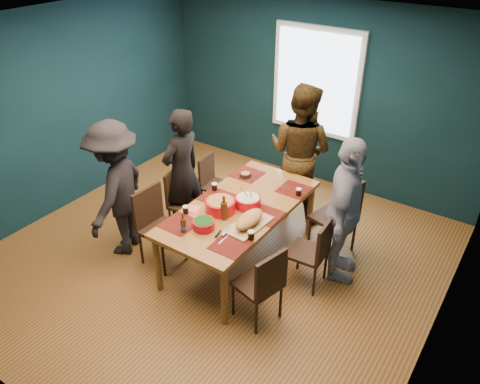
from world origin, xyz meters
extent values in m
cube|color=olive|center=(0.00, 0.00, -0.01)|extent=(5.00, 5.00, 0.01)
cube|color=silver|center=(0.00, 0.00, 2.70)|extent=(5.00, 5.00, 0.01)
cube|color=#0F2A34|center=(-2.50, 0.00, 1.35)|extent=(0.01, 5.00, 2.70)
cube|color=#0F2A34|center=(2.50, 0.00, 1.35)|extent=(0.01, 5.00, 2.70)
cube|color=#0F2A34|center=(0.00, 2.50, 1.35)|extent=(5.00, 0.01, 2.70)
cube|color=white|center=(0.00, 2.47, 1.55)|extent=(1.35, 0.06, 1.55)
cube|color=brown|center=(0.27, 0.14, 0.75)|extent=(1.02, 2.04, 0.05)
cylinder|color=brown|center=(-0.18, -0.79, 0.36)|extent=(0.07, 0.07, 0.72)
cylinder|color=brown|center=(0.71, -0.79, 0.36)|extent=(0.07, 0.07, 0.72)
cylinder|color=brown|center=(-0.18, 1.08, 0.36)|extent=(0.07, 0.07, 0.72)
cylinder|color=brown|center=(0.71, 1.08, 0.36)|extent=(0.07, 0.07, 0.72)
cube|color=black|center=(-0.60, 0.86, 0.40)|extent=(0.41, 0.41, 0.04)
cube|color=black|center=(-0.77, 0.84, 0.62)|extent=(0.07, 0.37, 0.41)
cylinder|color=black|center=(-0.74, 0.69, 0.19)|extent=(0.03, 0.03, 0.38)
cylinder|color=black|center=(-0.43, 0.72, 0.19)|extent=(0.03, 0.03, 0.38)
cylinder|color=black|center=(-0.77, 1.00, 0.19)|extent=(0.03, 0.03, 0.38)
cylinder|color=black|center=(-0.46, 1.04, 0.19)|extent=(0.03, 0.03, 0.38)
cube|color=black|center=(-0.62, 0.24, 0.43)|extent=(0.46, 0.46, 0.04)
cube|color=black|center=(-0.80, 0.21, 0.66)|extent=(0.11, 0.40, 0.44)
cylinder|color=black|center=(-0.76, 0.05, 0.20)|extent=(0.03, 0.03, 0.41)
cylinder|color=black|center=(-0.42, 0.11, 0.20)|extent=(0.03, 0.03, 0.41)
cylinder|color=black|center=(-0.82, 0.38, 0.20)|extent=(0.03, 0.03, 0.41)
cylinder|color=black|center=(-0.48, 0.44, 0.20)|extent=(0.03, 0.03, 0.41)
cube|color=black|center=(-0.47, -0.40, 0.46)|extent=(0.45, 0.45, 0.04)
cube|color=black|center=(-0.66, -0.39, 0.72)|extent=(0.06, 0.43, 0.47)
cylinder|color=black|center=(-0.66, -0.58, 0.22)|extent=(0.03, 0.03, 0.44)
cylinder|color=black|center=(-0.29, -0.59, 0.22)|extent=(0.03, 0.03, 0.44)
cylinder|color=black|center=(-0.64, -0.21, 0.22)|extent=(0.03, 0.03, 0.44)
cylinder|color=black|center=(-0.27, -0.22, 0.22)|extent=(0.03, 0.03, 0.44)
cube|color=black|center=(1.09, 0.93, 0.48)|extent=(0.54, 0.54, 0.04)
cube|color=black|center=(1.29, 0.89, 0.75)|extent=(0.14, 0.45, 0.49)
cylinder|color=black|center=(0.86, 0.79, 0.23)|extent=(0.03, 0.03, 0.46)
cylinder|color=black|center=(1.24, 0.70, 0.23)|extent=(0.03, 0.03, 0.46)
cylinder|color=black|center=(0.95, 1.17, 0.23)|extent=(0.03, 0.03, 0.46)
cylinder|color=black|center=(1.32, 1.08, 0.23)|extent=(0.03, 0.03, 0.46)
cube|color=black|center=(1.11, 0.23, 0.42)|extent=(0.42, 0.42, 0.04)
cube|color=black|center=(1.28, 0.24, 0.65)|extent=(0.07, 0.39, 0.43)
cylinder|color=black|center=(0.95, 0.05, 0.20)|extent=(0.03, 0.03, 0.40)
cylinder|color=black|center=(1.29, 0.07, 0.20)|extent=(0.03, 0.03, 0.40)
cylinder|color=black|center=(0.93, 0.39, 0.20)|extent=(0.03, 0.03, 0.40)
cylinder|color=black|center=(1.26, 0.41, 0.20)|extent=(0.03, 0.03, 0.40)
cube|color=black|center=(0.93, -0.52, 0.43)|extent=(0.49, 0.49, 0.04)
cube|color=black|center=(1.11, -0.57, 0.67)|extent=(0.13, 0.40, 0.44)
cylinder|color=black|center=(0.72, -0.65, 0.21)|extent=(0.03, 0.03, 0.41)
cylinder|color=black|center=(1.06, -0.73, 0.21)|extent=(0.03, 0.03, 0.41)
cylinder|color=black|center=(0.80, -0.31, 0.21)|extent=(0.03, 0.03, 0.41)
cylinder|color=black|center=(1.14, -0.40, 0.21)|extent=(0.03, 0.03, 0.41)
imported|color=black|center=(-0.73, 0.31, 0.83)|extent=(0.45, 0.64, 1.67)
imported|color=black|center=(0.32, 1.47, 0.93)|extent=(0.91, 0.71, 1.86)
imported|color=white|center=(1.34, 0.57, 0.86)|extent=(0.69, 1.09, 1.72)
imported|color=black|center=(-1.06, -0.48, 0.85)|extent=(0.98, 1.25, 1.70)
cylinder|color=red|center=(0.14, -0.06, 0.84)|extent=(0.34, 0.34, 0.14)
cylinder|color=#58832F|center=(0.14, -0.06, 0.90)|extent=(0.30, 0.30, 0.02)
cylinder|color=red|center=(0.34, 0.19, 0.83)|extent=(0.29, 0.29, 0.12)
cylinder|color=beige|center=(0.34, 0.19, 0.89)|extent=(0.26, 0.26, 0.02)
cylinder|color=tan|center=(0.38, 0.19, 0.93)|extent=(0.09, 0.16, 0.23)
cylinder|color=tan|center=(0.32, 0.19, 0.93)|extent=(0.07, 0.17, 0.23)
cylinder|color=red|center=(0.20, -0.43, 0.82)|extent=(0.23, 0.23, 0.10)
cylinder|color=#124B17|center=(0.20, -0.43, 0.87)|extent=(0.21, 0.21, 0.02)
cube|color=tan|center=(0.57, -0.13, 0.78)|extent=(0.31, 0.56, 0.02)
ellipsoid|color=#BC8543|center=(0.57, -0.13, 0.86)|extent=(0.22, 0.44, 0.13)
cube|color=silver|center=(0.44, -0.34, 0.80)|extent=(0.07, 0.22, 0.00)
cylinder|color=black|center=(0.41, -0.47, 0.81)|extent=(0.05, 0.12, 0.02)
sphere|color=#166118|center=(0.57, -0.25, 0.87)|extent=(0.04, 0.04, 0.04)
sphere|color=#166118|center=(0.57, -0.13, 0.87)|extent=(0.04, 0.04, 0.04)
sphere|color=#166118|center=(0.57, -0.01, 0.87)|extent=(0.04, 0.04, 0.04)
cylinder|color=black|center=(-0.06, 0.74, 0.80)|extent=(0.14, 0.14, 0.06)
cylinder|color=#58832F|center=(-0.06, 0.74, 0.82)|extent=(0.12, 0.12, 0.01)
cylinder|color=#491F0D|center=(0.06, -0.60, 0.85)|extent=(0.06, 0.06, 0.16)
cylinder|color=#491F0D|center=(0.06, -0.60, 0.97)|extent=(0.02, 0.02, 0.06)
cylinder|color=#185AAA|center=(0.06, -0.60, 0.83)|extent=(0.06, 0.06, 0.04)
cylinder|color=#491F0D|center=(0.27, -0.17, 0.88)|extent=(0.07, 0.07, 0.21)
cylinder|color=#491F0D|center=(0.27, -0.17, 1.02)|extent=(0.03, 0.03, 0.08)
cylinder|color=black|center=(-0.14, -0.32, 0.82)|extent=(0.06, 0.06, 0.09)
cylinder|color=silver|center=(-0.14, -0.32, 0.86)|extent=(0.07, 0.07, 0.01)
cylinder|color=black|center=(0.71, -0.31, 0.82)|extent=(0.07, 0.07, 0.10)
cylinder|color=silver|center=(0.71, -0.31, 0.87)|extent=(0.07, 0.07, 0.01)
cylinder|color=black|center=(0.71, 0.72, 0.82)|extent=(0.06, 0.06, 0.09)
cylinder|color=silver|center=(0.71, 0.72, 0.86)|extent=(0.07, 0.07, 0.01)
cylinder|color=black|center=(-0.18, 0.26, 0.82)|extent=(0.07, 0.07, 0.09)
cylinder|color=silver|center=(-0.18, 0.26, 0.86)|extent=(0.07, 0.07, 0.01)
cube|color=#DA5F5B|center=(0.63, 0.15, 0.78)|extent=(0.17, 0.17, 0.00)
cube|color=#DA5F5B|center=(-0.13, -0.20, 0.78)|extent=(0.17, 0.17, 0.00)
cube|color=#DA5F5B|center=(0.66, -0.59, 0.78)|extent=(0.22, 0.22, 0.00)
camera|label=1|loc=(2.78, -3.54, 3.65)|focal=35.00mm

